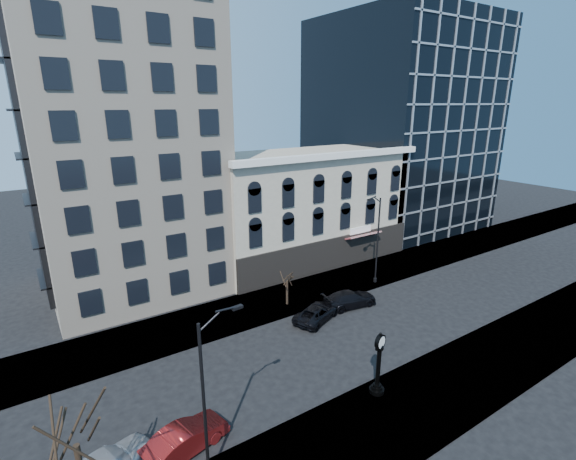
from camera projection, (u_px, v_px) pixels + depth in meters
ground at (296, 356)px, 29.49m from camera, size 160.00×160.00×0.00m
sidewalk_far at (243, 310)px, 35.86m from camera, size 160.00×6.00×0.12m
sidewalk_near at (377, 425)px, 23.09m from camera, size 160.00×6.00×0.12m
cream_tower at (113, 77)px, 35.67m from camera, size 15.90×15.40×42.50m
victorian_row at (304, 207)px, 46.74m from camera, size 22.60×11.19×12.50m
glass_office at (399, 126)px, 58.92m from camera, size 20.00×20.15×28.00m
street_clock at (378, 366)px, 25.15m from camera, size 0.94×0.94×4.13m
street_lamp_near at (214, 353)px, 18.30m from camera, size 2.25×0.44×8.69m
street_lamp_far at (376, 217)px, 39.00m from camera, size 2.30×0.78×9.03m
bare_tree_near at (72, 421)px, 14.91m from camera, size 4.77×4.77×8.18m
bare_tree_far at (287, 276)px, 36.12m from camera, size 2.07×2.07×3.55m
car_near_b at (186, 439)px, 21.29m from camera, size 4.80×2.61×1.50m
car_far_a at (317, 313)px, 34.24m from camera, size 5.11×3.70×1.29m
car_far_b at (350, 299)px, 36.51m from camera, size 5.21×2.70×1.45m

